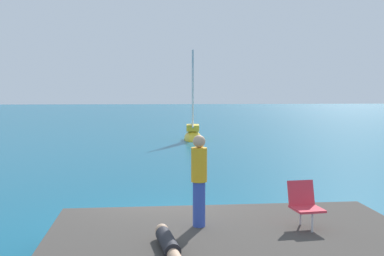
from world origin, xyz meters
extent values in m
plane|color=#0F5675|center=(0.00, 0.00, 0.00)|extent=(160.00, 160.00, 0.00)
cube|color=#423D38|center=(1.13, -3.24, 0.32)|extent=(6.35, 4.41, 0.65)
cube|color=#434038|center=(-1.06, -1.39, 0.00)|extent=(1.97, 1.98, 0.96)
cube|color=#383A33|center=(0.04, -1.20, 0.00)|extent=(0.77, 0.89, 0.48)
ellipsoid|color=yellow|center=(1.87, 17.68, 0.00)|extent=(1.26, 3.15, 1.06)
cube|color=yellow|center=(1.87, 17.68, 0.70)|extent=(0.83, 1.40, 0.35)
cylinder|color=#B7B7BC|center=(1.89, 17.96, 2.94)|extent=(0.12, 0.12, 4.82)
cylinder|color=#B2B2B7|center=(1.83, 17.00, 0.87)|extent=(0.22, 1.93, 0.09)
pyramid|color=silver|center=(1.85, 17.43, 2.75)|extent=(0.16, 1.54, 3.66)
cylinder|color=black|center=(0.03, -3.91, 0.77)|extent=(0.38, 0.93, 0.24)
sphere|color=tan|center=(-0.05, -3.36, 0.79)|extent=(0.22, 0.22, 0.22)
cylinder|color=#334CB2|center=(0.61, -2.68, 1.05)|extent=(0.22, 0.22, 0.80)
cylinder|color=gold|center=(0.61, -2.68, 1.75)|extent=(0.28, 0.28, 0.60)
sphere|color=tan|center=(0.61, -2.68, 2.16)|extent=(0.22, 0.22, 0.22)
cube|color=#E03342|center=(2.46, -2.95, 1.00)|extent=(0.55, 0.58, 0.04)
cube|color=#E03342|center=(2.43, -2.69, 1.22)|extent=(0.50, 0.22, 0.45)
cylinder|color=silver|center=(2.49, -3.16, 0.82)|extent=(0.04, 0.04, 0.35)
cylinder|color=silver|center=(2.43, -2.69, 0.82)|extent=(0.04, 0.04, 0.35)
camera|label=1|loc=(-0.07, -11.01, 3.09)|focal=45.18mm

